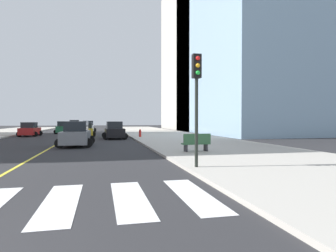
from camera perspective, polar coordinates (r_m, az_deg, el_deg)
The scene contains 14 objects.
sidewalk_kerb_east at distance 25.52m, azimuth 6.52°, elevation -3.43°, with size 10.00×120.00×0.15m, color #B2ADA3.
lane_divider_paint at distance 44.19m, azimuth -17.75°, elevation -1.60°, with size 0.16×80.00×0.01m, color yellow.
office_tower_glass at distance 53.43m, azimuth 17.16°, elevation 22.26°, with size 20.00×28.00×42.72m, color #8CADC6.
parking_garage_concrete at distance 66.39m, azimuth 8.69°, elevation 13.17°, with size 18.00×24.00×31.77m, color #B2ADA3.
car_gray_nearest at distance 24.81m, azimuth -17.41°, elevation -1.60°, with size 2.91×4.57×2.01m.
car_yellow_second at distance 38.61m, azimuth -15.67°, elevation -0.78°, with size 2.48×3.94×1.75m.
car_black_third at distance 33.39m, azimuth -10.36°, elevation -0.91°, with size 2.80×4.40×1.94m.
car_green_fourth at distance 47.98m, azimuth -19.57°, elevation -0.34°, with size 2.67×4.26×1.90m.
car_silver_fifth at distance 63.26m, azimuth -17.68°, elevation 0.12°, with size 2.98×4.70×2.08m.
car_red_sixth at distance 41.93m, azimuth -25.27°, elevation -0.65°, with size 2.65×4.14×1.82m.
car_white_seventh at distance 52.98m, azimuth -15.24°, elevation -0.14°, with size 2.76×4.40×1.96m.
traffic_light_near_corner at distance 12.46m, azimuth 5.58°, elevation 7.39°, with size 0.36×0.41×4.74m.
park_bench at distance 18.53m, azimuth 5.51°, elevation -3.28°, with size 1.83×0.65×1.12m.
fire_hydrant at distance 34.16m, azimuth -5.44°, elevation -1.40°, with size 0.26×0.26×0.89m.
Camera 1 is at (3.73, -3.98, 2.15)m, focal length 31.39 mm.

